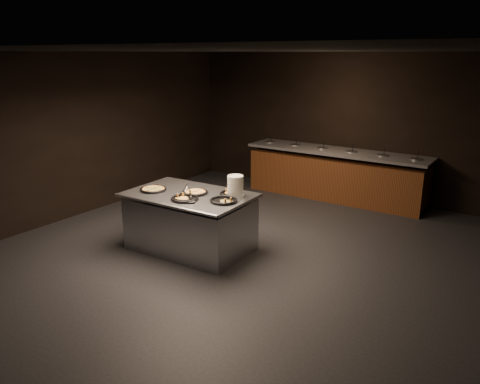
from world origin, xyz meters
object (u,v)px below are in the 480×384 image
at_px(pan_veggie_whole, 153,189).
at_px(pan_cheese_whole, 195,192).
at_px(plate_stack, 235,186).
at_px(serving_counter, 190,223).

xyz_separation_m(pan_veggie_whole, pan_cheese_whole, (0.63, 0.24, -0.00)).
relative_size(pan_veggie_whole, pan_cheese_whole, 1.08).
bearing_deg(pan_cheese_whole, pan_veggie_whole, -159.41).
height_order(plate_stack, pan_veggie_whole, plate_stack).
bearing_deg(pan_veggie_whole, plate_stack, 20.14).
bearing_deg(plate_stack, pan_veggie_whole, -159.86).
bearing_deg(plate_stack, serving_counter, -158.31).
distance_m(plate_stack, pan_veggie_whole, 1.29).
bearing_deg(pan_cheese_whole, serving_counter, -143.98).
distance_m(serving_counter, plate_stack, 0.93).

